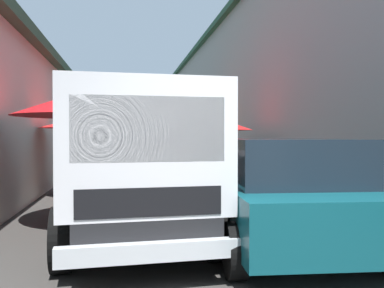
{
  "coord_description": "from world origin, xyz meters",
  "views": [
    {
      "loc": [
        -2.16,
        1.16,
        1.49
      ],
      "look_at": [
        9.82,
        -0.81,
        1.25
      ],
      "focal_mm": 38.15,
      "sensor_mm": 36.0,
      "label": 1
    }
  ],
  "objects_px": {
    "fruit_stall_far_left": "(198,135)",
    "hatchback_car": "(279,191)",
    "fruit_stall_mid_lane": "(95,129)",
    "fruit_stall_near_right": "(206,127)",
    "vendor_by_crates": "(81,152)",
    "vendor_in_shade": "(97,148)",
    "delivery_truck": "(137,171)",
    "fruit_stall_near_left": "(95,115)"
  },
  "relations": [
    {
      "from": "fruit_stall_mid_lane",
      "to": "delivery_truck",
      "type": "bearing_deg",
      "value": -170.16
    },
    {
      "from": "fruit_stall_near_right",
      "to": "fruit_stall_far_left",
      "type": "distance_m",
      "value": 4.52
    },
    {
      "from": "delivery_truck",
      "to": "vendor_in_shade",
      "type": "relative_size",
      "value": 2.99
    },
    {
      "from": "fruit_stall_mid_lane",
      "to": "hatchback_car",
      "type": "distance_m",
      "value": 5.92
    },
    {
      "from": "fruit_stall_mid_lane",
      "to": "hatchback_car",
      "type": "xyz_separation_m",
      "value": [
        -5.13,
        -2.81,
        -0.93
      ]
    },
    {
      "from": "fruit_stall_far_left",
      "to": "delivery_truck",
      "type": "distance_m",
      "value": 11.58
    },
    {
      "from": "fruit_stall_near_left",
      "to": "fruit_stall_near_right",
      "type": "bearing_deg",
      "value": -29.71
    },
    {
      "from": "fruit_stall_near_left",
      "to": "delivery_truck",
      "type": "bearing_deg",
      "value": -158.84
    },
    {
      "from": "fruit_stall_near_left",
      "to": "hatchback_car",
      "type": "height_order",
      "value": "fruit_stall_near_left"
    },
    {
      "from": "delivery_truck",
      "to": "vendor_in_shade",
      "type": "height_order",
      "value": "delivery_truck"
    },
    {
      "from": "fruit_stall_mid_lane",
      "to": "delivery_truck",
      "type": "height_order",
      "value": "fruit_stall_mid_lane"
    },
    {
      "from": "fruit_stall_near_right",
      "to": "fruit_stall_near_left",
      "type": "xyz_separation_m",
      "value": [
        -5.08,
        2.9,
        0.07
      ]
    },
    {
      "from": "hatchback_car",
      "to": "vendor_by_crates",
      "type": "bearing_deg",
      "value": 21.2
    },
    {
      "from": "fruit_stall_far_left",
      "to": "vendor_by_crates",
      "type": "xyz_separation_m",
      "value": [
        -1.95,
        4.49,
        -0.58
      ]
    },
    {
      "from": "fruit_stall_near_right",
      "to": "fruit_stall_far_left",
      "type": "height_order",
      "value": "fruit_stall_near_right"
    },
    {
      "from": "fruit_stall_near_left",
      "to": "hatchback_car",
      "type": "xyz_separation_m",
      "value": [
        -1.67,
        -2.57,
        -1.1
      ]
    },
    {
      "from": "fruit_stall_near_right",
      "to": "vendor_in_shade",
      "type": "xyz_separation_m",
      "value": [
        5.47,
        3.56,
        -0.8
      ]
    },
    {
      "from": "fruit_stall_near_right",
      "to": "vendor_by_crates",
      "type": "xyz_separation_m",
      "value": [
        2.53,
        3.93,
        -0.83
      ]
    },
    {
      "from": "fruit_stall_near_right",
      "to": "vendor_by_crates",
      "type": "height_order",
      "value": "fruit_stall_near_right"
    },
    {
      "from": "vendor_in_shade",
      "to": "fruit_stall_near_left",
      "type": "bearing_deg",
      "value": -176.42
    },
    {
      "from": "vendor_by_crates",
      "to": "vendor_in_shade",
      "type": "xyz_separation_m",
      "value": [
        2.94,
        -0.37,
        0.03
      ]
    },
    {
      "from": "fruit_stall_far_left",
      "to": "vendor_in_shade",
      "type": "height_order",
      "value": "fruit_stall_far_left"
    },
    {
      "from": "fruit_stall_near_right",
      "to": "delivery_truck",
      "type": "distance_m",
      "value": 7.14
    },
    {
      "from": "fruit_stall_far_left",
      "to": "fruit_stall_near_left",
      "type": "distance_m",
      "value": 10.17
    },
    {
      "from": "vendor_in_shade",
      "to": "fruit_stall_far_left",
      "type": "bearing_deg",
      "value": -103.51
    },
    {
      "from": "fruit_stall_mid_lane",
      "to": "delivery_truck",
      "type": "xyz_separation_m",
      "value": [
        -5.11,
        -0.89,
        -0.63
      ]
    },
    {
      "from": "hatchback_car",
      "to": "delivery_truck",
      "type": "relative_size",
      "value": 0.8
    },
    {
      "from": "vendor_by_crates",
      "to": "fruit_stall_near_right",
      "type": "bearing_deg",
      "value": -122.77
    },
    {
      "from": "fruit_stall_mid_lane",
      "to": "vendor_in_shade",
      "type": "xyz_separation_m",
      "value": [
        7.1,
        0.41,
        -0.69
      ]
    },
    {
      "from": "fruit_stall_far_left",
      "to": "fruit_stall_mid_lane",
      "type": "bearing_deg",
      "value": 148.8
    },
    {
      "from": "hatchback_car",
      "to": "delivery_truck",
      "type": "height_order",
      "value": "delivery_truck"
    },
    {
      "from": "fruit_stall_near_right",
      "to": "fruit_stall_near_left",
      "type": "relative_size",
      "value": 1.08
    },
    {
      "from": "fruit_stall_near_left",
      "to": "vendor_in_shade",
      "type": "xyz_separation_m",
      "value": [
        10.55,
        0.66,
        -0.87
      ]
    },
    {
      "from": "hatchback_car",
      "to": "fruit_stall_far_left",
      "type": "bearing_deg",
      "value": -4.5
    },
    {
      "from": "vendor_by_crates",
      "to": "vendor_in_shade",
      "type": "distance_m",
      "value": 2.96
    },
    {
      "from": "fruit_stall_far_left",
      "to": "vendor_by_crates",
      "type": "height_order",
      "value": "fruit_stall_far_left"
    },
    {
      "from": "fruit_stall_mid_lane",
      "to": "vendor_in_shade",
      "type": "height_order",
      "value": "fruit_stall_mid_lane"
    },
    {
      "from": "hatchback_car",
      "to": "vendor_by_crates",
      "type": "distance_m",
      "value": 9.96
    },
    {
      "from": "fruit_stall_far_left",
      "to": "hatchback_car",
      "type": "xyz_separation_m",
      "value": [
        -11.24,
        0.88,
        -0.79
      ]
    },
    {
      "from": "fruit_stall_far_left",
      "to": "fruit_stall_near_left",
      "type": "xyz_separation_m",
      "value": [
        -9.56,
        3.45,
        0.32
      ]
    },
    {
      "from": "fruit_stall_near_right",
      "to": "fruit_stall_mid_lane",
      "type": "relative_size",
      "value": 1.05
    },
    {
      "from": "fruit_stall_near_right",
      "to": "vendor_by_crates",
      "type": "relative_size",
      "value": 1.75
    }
  ]
}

